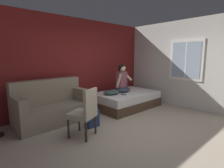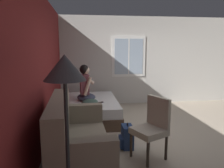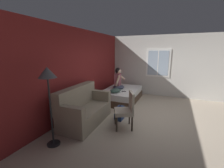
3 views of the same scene
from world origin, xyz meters
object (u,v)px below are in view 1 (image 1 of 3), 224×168
(couch, at_px, (52,107))
(backpack, at_px, (92,119))
(bed, at_px, (126,100))
(throw_pillow, at_px, (111,92))
(side_chair, at_px, (85,111))
(person_seated, at_px, (122,81))
(cell_phone, at_px, (123,95))

(couch, xyz_separation_m, backpack, (0.56, -0.87, -0.20))
(bed, bearing_deg, throw_pillow, 175.18)
(couch, bearing_deg, side_chair, -81.99)
(bed, xyz_separation_m, side_chair, (-2.12, -0.89, 0.30))
(couch, height_order, side_chair, couch)
(side_chair, bearing_deg, backpack, 40.08)
(bed, distance_m, backpack, 1.82)
(bed, height_order, side_chair, side_chair)
(person_seated, xyz_separation_m, backpack, (-1.68, -0.69, -0.64))
(person_seated, xyz_separation_m, cell_phone, (-0.29, -0.34, -0.35))
(person_seated, distance_m, throw_pillow, 0.61)
(couch, relative_size, side_chair, 1.76)
(person_seated, bearing_deg, side_chair, -153.76)
(cell_phone, bearing_deg, side_chair, 172.43)
(couch, distance_m, person_seated, 2.29)
(couch, xyz_separation_m, cell_phone, (1.95, -0.52, 0.09))
(side_chair, xyz_separation_m, person_seated, (2.07, 1.02, 0.30))
(couch, relative_size, throw_pillow, 3.60)
(backpack, bearing_deg, person_seated, 22.41)
(person_seated, height_order, backpack, person_seated)
(bed, bearing_deg, couch, 172.21)
(backpack, distance_m, throw_pillow, 1.35)
(couch, bearing_deg, bed, -7.79)
(couch, distance_m, throw_pillow, 1.74)
(side_chair, distance_m, cell_phone, 1.91)
(couch, height_order, person_seated, person_seated)
(couch, bearing_deg, cell_phone, -14.92)
(cell_phone, bearing_deg, person_seated, 21.15)
(throw_pillow, bearing_deg, couch, 171.22)
(backpack, height_order, throw_pillow, throw_pillow)
(bed, height_order, throw_pillow, throw_pillow)
(side_chair, distance_m, person_seated, 2.33)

